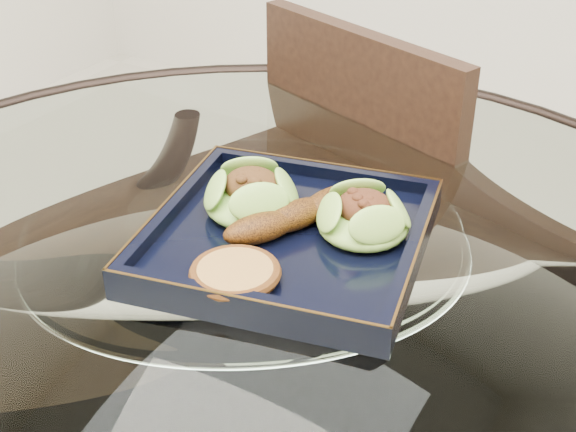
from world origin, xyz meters
The scene contains 7 objects.
dining_table centered at (0.00, 0.00, 0.60)m, with size 1.13×1.13×0.77m.
dining_chair centered at (-0.10, 0.29, 0.49)m, with size 0.49×0.49×0.88m.
navy_plate centered at (0.02, 0.05, 0.77)m, with size 0.27×0.27×0.02m, color black.
lettuce_wrap_left centered at (-0.04, 0.07, 0.80)m, with size 0.10×0.10×0.04m, color #53972C.
lettuce_wrap_right centered at (0.08, 0.09, 0.80)m, with size 0.09×0.09×0.03m, color #65A22F.
roasted_plantain centered at (0.02, 0.07, 0.80)m, with size 0.16×0.03×0.03m, color #5D2F09.
crumb_patty centered at (0.02, -0.04, 0.79)m, with size 0.07×0.07×0.01m, color #B1843B.
Camera 1 is at (0.37, -0.54, 1.22)m, focal length 50.00 mm.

